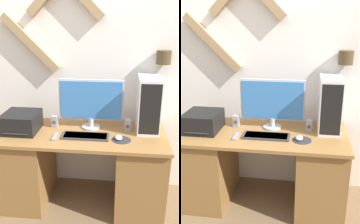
{
  "view_description": "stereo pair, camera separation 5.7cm",
  "coord_description": "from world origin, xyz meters",
  "views": [
    {
      "loc": [
        0.33,
        -1.87,
        1.73
      ],
      "look_at": [
        0.08,
        0.35,
        0.96
      ],
      "focal_mm": 42.0,
      "sensor_mm": 36.0,
      "label": 1
    },
    {
      "loc": [
        0.39,
        -1.86,
        1.73
      ],
      "look_at": [
        0.08,
        0.35,
        0.96
      ],
      "focal_mm": 42.0,
      "sensor_mm": 36.0,
      "label": 2
    }
  ],
  "objects": [
    {
      "name": "computer_tower",
      "position": [
        0.61,
        0.49,
        1.01
      ],
      "size": [
        0.2,
        0.35,
        0.51
      ],
      "color": "white",
      "rests_on": "desk"
    },
    {
      "name": "desk",
      "position": [
        0.0,
        0.35,
        0.39
      ],
      "size": [
        1.56,
        0.7,
        0.75
      ],
      "color": "olive",
      "rests_on": "ground_plane"
    },
    {
      "name": "mouse",
      "position": [
        0.35,
        0.23,
        0.78
      ],
      "size": [
        0.06,
        0.09,
        0.04
      ],
      "color": "silver",
      "rests_on": "mousepad"
    },
    {
      "name": "speaker_left",
      "position": [
        -0.28,
        0.47,
        0.81
      ],
      "size": [
        0.06,
        0.07,
        0.11
      ],
      "color": "#99999E",
      "rests_on": "desk"
    },
    {
      "name": "printer",
      "position": [
        -0.57,
        0.34,
        0.84
      ],
      "size": [
        0.32,
        0.35,
        0.18
      ],
      "color": "black",
      "rests_on": "desk"
    },
    {
      "name": "mousepad",
      "position": [
        0.37,
        0.23,
        0.76
      ],
      "size": [
        0.17,
        0.17,
        0.0
      ],
      "color": "#2D2D33",
      "rests_on": "desk"
    },
    {
      "name": "speaker_right",
      "position": [
        0.43,
        0.45,
        0.81
      ],
      "size": [
        0.06,
        0.07,
        0.11
      ],
      "color": "#99999E",
      "rests_on": "desk"
    },
    {
      "name": "keyboard",
      "position": [
        0.05,
        0.26,
        0.76
      ],
      "size": [
        0.42,
        0.16,
        0.02
      ],
      "color": "#3D3D42",
      "rests_on": "desk"
    },
    {
      "name": "monitor",
      "position": [
        0.08,
        0.49,
        1.02
      ],
      "size": [
        0.61,
        0.18,
        0.48
      ],
      "color": "#B7B7BC",
      "rests_on": "desk"
    },
    {
      "name": "wall_back",
      "position": [
        -0.01,
        0.75,
        1.37
      ],
      "size": [
        6.4,
        0.19,
        2.72
      ],
      "color": "white",
      "rests_on": "ground_plane"
    },
    {
      "name": "remote_control",
      "position": [
        -0.22,
        0.22,
        0.76
      ],
      "size": [
        0.04,
        0.15,
        0.02
      ],
      "color": "gray",
      "rests_on": "desk"
    }
  ]
}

